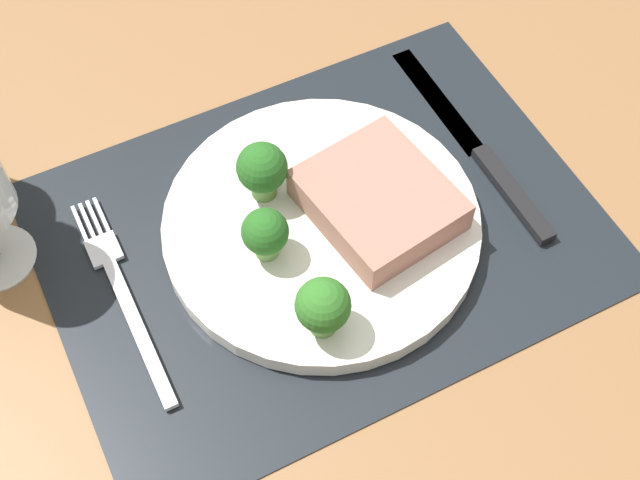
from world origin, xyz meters
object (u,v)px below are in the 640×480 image
(plate, at_px, (321,225))
(fork, at_px, (123,295))
(knife, at_px, (482,155))
(steak, at_px, (379,200))

(plate, distance_m, fork, 0.16)
(fork, xyz_separation_m, knife, (0.31, -0.01, 0.00))
(knife, bearing_deg, fork, 178.73)
(steak, height_order, fork, steak)
(knife, bearing_deg, steak, -170.61)
(plate, relative_size, knife, 1.07)
(plate, relative_size, fork, 1.28)
(plate, distance_m, knife, 0.15)
(plate, xyz_separation_m, knife, (0.15, 0.01, -0.00))
(fork, relative_size, knife, 0.83)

